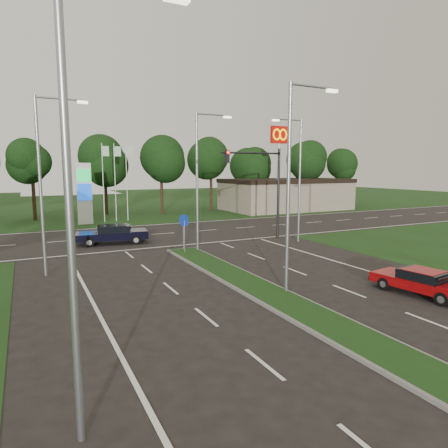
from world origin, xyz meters
name	(u,v)px	position (x,y,z in m)	size (l,w,h in m)	color
ground	(381,353)	(0.00, 0.00, 0.00)	(160.00, 160.00, 0.00)	black
verge_far	(93,205)	(0.00, 55.00, 0.00)	(160.00, 50.00, 0.02)	#1B3110
cross_road	(151,235)	(0.00, 24.00, 0.00)	(160.00, 12.00, 0.02)	black
median_kerb	(299,309)	(0.00, 4.00, 0.06)	(2.00, 26.00, 0.12)	slate
commercial_building	(286,195)	(22.00, 36.00, 2.00)	(16.00, 9.00, 4.00)	gray
streetlight_median_near	(292,178)	(1.00, 6.00, 5.08)	(2.53, 0.22, 9.00)	gray
streetlight_median_far	(200,174)	(1.00, 16.00, 5.08)	(2.53, 0.22, 9.00)	gray
streetlight_left_near	(80,189)	(-8.30, 0.00, 5.08)	(2.53, 0.22, 9.00)	gray
streetlight_left_far	(44,176)	(-8.30, 14.00, 5.08)	(2.53, 0.22, 9.00)	gray
streetlight_right_far	(298,174)	(8.80, 16.00, 5.08)	(2.53, 0.22, 9.00)	gray
traffic_signal	(264,179)	(7.19, 18.00, 4.65)	(5.10, 0.42, 7.00)	black
median_signs	(184,226)	(0.00, 16.40, 1.71)	(1.16, 1.76, 2.38)	gray
gas_pylon	(87,192)	(-3.79, 33.05, 3.20)	(5.80, 1.26, 8.00)	silver
mcdonalds_sign	(279,147)	(18.00, 31.97, 7.99)	(2.20, 0.47, 10.40)	silver
treeline_far	(112,157)	(0.10, 39.93, 6.83)	(6.00, 6.00, 9.90)	black
red_sedan	(422,281)	(6.00, 3.25, 0.60)	(2.19, 4.24, 1.12)	#99080B
navy_sedan	(113,234)	(-3.66, 21.41, 0.74)	(5.24, 2.74, 1.37)	black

